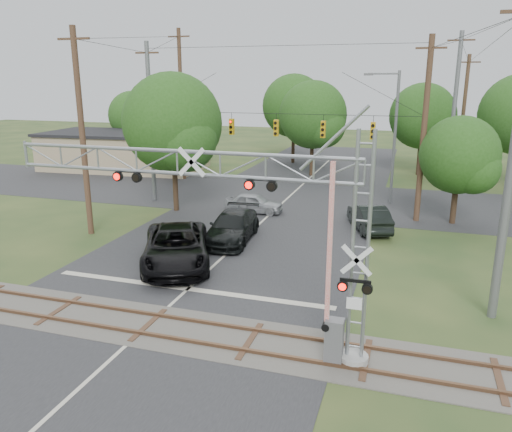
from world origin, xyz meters
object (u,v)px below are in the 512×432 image
(sedan_silver, at_px, (254,203))
(streetlight, at_px, (392,131))
(car_dark, at_px, (232,227))
(pickup_black, at_px, (176,247))
(commercial_building, at_px, (125,150))
(crossing_gantry, at_px, (245,214))
(traffic_signal_span, at_px, (290,128))

(sedan_silver, bearing_deg, streetlight, -59.30)
(car_dark, relative_size, streetlight, 0.59)
(car_dark, height_order, sedan_silver, car_dark)
(pickup_black, distance_m, commercial_building, 29.10)
(pickup_black, distance_m, car_dark, 4.61)
(crossing_gantry, xyz_separation_m, sedan_silver, (-5.17, 17.19, -4.07))
(sedan_silver, distance_m, commercial_building, 21.97)
(pickup_black, bearing_deg, streetlight, 35.76)
(streetlight, bearing_deg, commercial_building, 165.18)
(traffic_signal_span, height_order, car_dark, traffic_signal_span)
(pickup_black, bearing_deg, sedan_silver, 61.92)
(pickup_black, height_order, commercial_building, commercial_building)
(crossing_gantry, relative_size, pickup_black, 1.86)
(crossing_gantry, height_order, commercial_building, crossing_gantry)
(crossing_gantry, xyz_separation_m, pickup_black, (-5.80, 6.46, -3.81))
(traffic_signal_span, relative_size, commercial_building, 1.17)
(commercial_building, bearing_deg, car_dark, -49.34)
(sedan_silver, bearing_deg, crossing_gantry, -165.74)
(pickup_black, bearing_deg, car_dark, 48.67)
(crossing_gantry, xyz_separation_m, traffic_signal_span, (-3.04, 18.36, 1.00))
(car_dark, height_order, commercial_building, commercial_building)
(car_dark, xyz_separation_m, streetlight, (7.95, 11.96, 4.49))
(pickup_black, xyz_separation_m, streetlight, (9.26, 16.37, 4.37))
(sedan_silver, bearing_deg, pickup_black, 174.16)
(traffic_signal_span, xyz_separation_m, streetlight, (6.51, 4.47, -0.44))
(car_dark, bearing_deg, streetlight, 51.59)
(crossing_gantry, xyz_separation_m, car_dark, (-4.48, 10.88, -3.93))
(commercial_building, bearing_deg, traffic_signal_span, -33.61)
(pickup_black, bearing_deg, crossing_gantry, -72.83)
(streetlight, bearing_deg, pickup_black, -119.50)
(crossing_gantry, height_order, streetlight, streetlight)
(sedan_silver, relative_size, commercial_building, 0.24)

